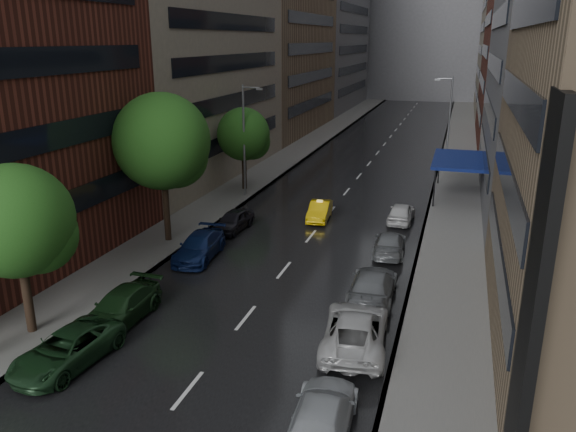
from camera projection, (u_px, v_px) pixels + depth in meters
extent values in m
cube|color=black|center=(375.00, 156.00, 62.97)|extent=(14.00, 140.00, 0.01)
cube|color=gray|center=(298.00, 151.00, 65.47)|extent=(4.00, 140.00, 0.15)
cube|color=gray|center=(458.00, 161.00, 60.43)|extent=(4.00, 140.00, 0.15)
cube|color=#937A5B|center=(285.00, 51.00, 76.62)|extent=(8.00, 28.00, 22.00)
cube|color=slate|center=(334.00, 2.00, 101.54)|extent=(8.00, 32.00, 38.00)
cube|color=slate|center=(552.00, 47.00, 42.39)|extent=(8.00, 28.00, 24.00)
cube|color=gray|center=(507.00, 30.00, 94.64)|extent=(8.00, 32.00, 28.00)
cube|color=black|center=(535.00, 292.00, 14.16)|extent=(0.30, 2.20, 10.00)
cube|color=slate|center=(427.00, 22.00, 120.11)|extent=(40.00, 14.00, 32.00)
cylinder|color=#382619|center=(26.00, 290.00, 24.49)|extent=(0.40, 0.40, 4.25)
sphere|color=#1E5116|center=(16.00, 221.00, 23.53)|extent=(4.86, 4.86, 4.86)
cylinder|color=#382619|center=(166.00, 203.00, 35.71)|extent=(0.40, 0.40, 5.26)
sphere|color=#1E5116|center=(162.00, 141.00, 34.53)|extent=(6.01, 6.01, 6.01)
cylinder|color=#382619|center=(244.00, 168.00, 48.31)|extent=(0.40, 0.40, 3.93)
sphere|color=#1E5116|center=(243.00, 134.00, 47.42)|extent=(4.49, 4.49, 4.49)
imported|color=yellow|center=(320.00, 211.00, 40.76)|extent=(1.76, 4.14, 1.33)
imported|color=#19371D|center=(67.00, 349.00, 22.52)|extent=(2.82, 5.24, 1.40)
imported|color=black|center=(121.00, 307.00, 26.00)|extent=(2.06, 5.02, 1.45)
imported|color=#101F4E|center=(200.00, 246.00, 33.57)|extent=(2.49, 5.23, 1.47)
imported|color=black|center=(234.00, 221.00, 38.44)|extent=(1.93, 4.21, 1.40)
imported|color=#ADB1B6|center=(322.00, 416.00, 18.52)|extent=(2.32, 5.09, 1.45)
imported|color=silver|center=(355.00, 329.00, 23.86)|extent=(3.20, 5.95, 1.59)
imported|color=slate|center=(372.00, 286.00, 28.11)|extent=(2.37, 5.47, 1.57)
imported|color=slate|center=(389.00, 244.00, 34.25)|extent=(2.10, 4.65, 1.32)
imported|color=silver|center=(401.00, 213.00, 40.18)|extent=(1.79, 4.23, 1.43)
cylinder|color=gray|center=(244.00, 141.00, 45.53)|extent=(0.18, 0.18, 9.00)
cube|color=gray|center=(259.00, 89.00, 43.87)|extent=(0.50, 0.22, 0.16)
cylinder|color=gray|center=(449.00, 124.00, 54.83)|extent=(0.18, 0.18, 9.00)
cube|color=gray|center=(438.00, 80.00, 53.95)|extent=(0.50, 0.22, 0.16)
cube|color=navy|center=(458.00, 160.00, 45.83)|extent=(4.00, 8.00, 0.25)
cylinder|color=black|center=(434.00, 187.00, 43.27)|extent=(0.12, 0.12, 3.00)
cylinder|color=black|center=(439.00, 167.00, 50.19)|extent=(0.12, 0.12, 3.00)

